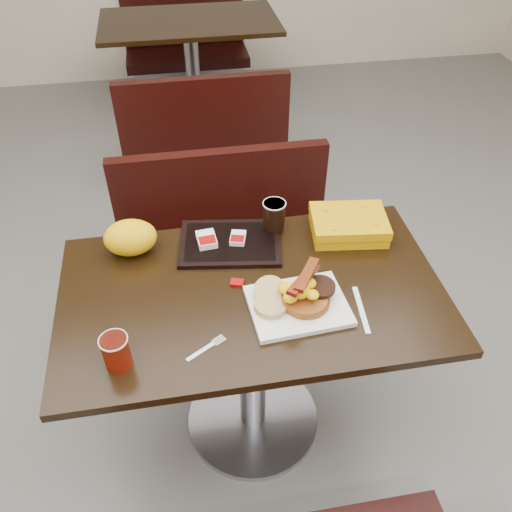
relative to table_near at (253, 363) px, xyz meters
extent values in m
cube|color=#65645E|center=(0.00, 0.00, -0.38)|extent=(6.00, 7.00, 0.01)
cube|color=white|center=(0.12, -0.10, 0.38)|extent=(0.31, 0.25, 0.02)
cylinder|color=#924818|center=(0.15, -0.10, 0.41)|extent=(0.16, 0.16, 0.03)
cylinder|color=black|center=(0.20, -0.07, 0.43)|extent=(0.12, 0.12, 0.01)
ellipsoid|color=yellow|center=(0.13, -0.10, 0.45)|extent=(0.12, 0.11, 0.05)
cylinder|color=tan|center=(0.04, -0.10, 0.40)|extent=(0.12, 0.12, 0.02)
cylinder|color=tan|center=(0.05, -0.05, 0.42)|extent=(0.12, 0.12, 0.06)
cylinder|color=#9B1A05|center=(-0.40, -0.22, 0.43)|extent=(0.08, 0.08, 0.10)
cube|color=white|center=(0.31, -0.14, 0.38)|extent=(0.03, 0.19, 0.00)
cube|color=#8C0504|center=(-0.04, 0.04, 0.38)|extent=(0.05, 0.04, 0.01)
cube|color=black|center=(-0.04, 0.23, 0.38)|extent=(0.37, 0.29, 0.02)
cube|color=silver|center=(-0.12, 0.24, 0.40)|extent=(0.07, 0.09, 0.02)
cube|color=silver|center=(-0.01, 0.23, 0.40)|extent=(0.07, 0.08, 0.02)
cylinder|color=black|center=(0.12, 0.28, 0.44)|extent=(0.09, 0.09, 0.10)
cube|color=#CA8E03|center=(0.38, 0.22, 0.41)|extent=(0.28, 0.23, 0.07)
ellipsoid|color=#FDA208|center=(-0.37, 0.25, 0.44)|extent=(0.19, 0.16, 0.12)
camera|label=1|loc=(-0.19, -1.16, 1.56)|focal=37.36mm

